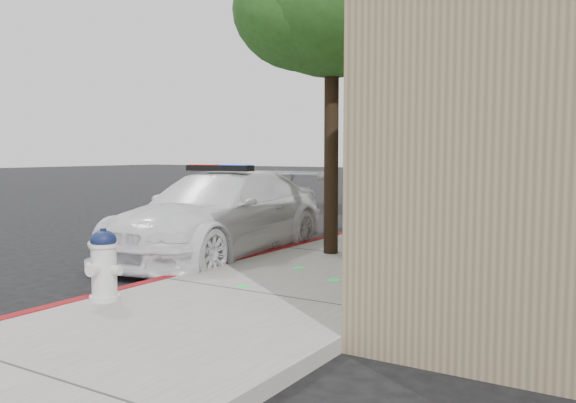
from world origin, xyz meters
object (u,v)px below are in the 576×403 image
Objects in this scene: fire_hydrant at (104,265)px; street_tree_mid at (426,41)px; street_tree_near at (332,6)px; street_tree_far at (472,70)px; police_car at (220,214)px.

fire_hydrant is 0.14× the size of street_tree_mid.
fire_hydrant is 5.50m from street_tree_near.
fire_hydrant is 13.91m from street_tree_far.
fire_hydrant is 10.15m from street_tree_mid.
street_tree_mid is 4.04m from street_tree_far.
street_tree_mid is at bearing 80.18° from fire_hydrant.
street_tree_near is 0.94× the size of street_tree_mid.
street_tree_mid is at bearing -90.25° from street_tree_far.
police_car is at bearing -99.52° from street_tree_far.
street_tree_far is (0.02, 4.04, -0.21)m from street_tree_mid.
police_car is 0.93× the size of street_tree_mid.
street_tree_far is at bearing 75.48° from police_car.
street_tree_near is at bearing 73.35° from fire_hydrant.
street_tree_far is (1.64, 9.78, 3.47)m from police_car.
street_tree_far reaches higher than street_tree_near.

